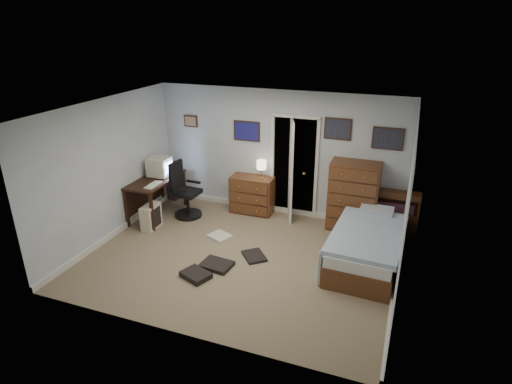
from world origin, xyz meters
TOP-DOWN VIEW (x-y plane):
  - floor at (0.00, 0.00)m, footprint 5.00×4.00m
  - computer_desk at (-2.30, 0.96)m, footprint 0.67×1.40m
  - crt_monitor at (-2.18, 1.11)m, footprint 0.42×0.39m
  - keyboard at (-2.02, 0.61)m, footprint 0.17×0.43m
  - pc_tower at (-2.00, 0.41)m, footprint 0.23×0.45m
  - office_chair at (-1.67, 1.14)m, footprint 0.58×0.58m
  - media_stack at (-2.32, 1.80)m, footprint 0.18×0.18m
  - low_dresser at (-0.46, 1.77)m, footprint 0.87×0.46m
  - table_lamp at (-0.26, 1.77)m, footprint 0.20×0.20m
  - doorway at (0.35, 2.27)m, footprint 0.96×1.12m
  - tall_dresser at (1.57, 1.75)m, footprint 0.90×0.53m
  - headboard_bookcase at (2.30, 1.86)m, footprint 0.91×0.25m
  - bed at (1.98, 0.58)m, footprint 1.18×2.07m
  - wall_posters at (0.57, 1.98)m, footprint 4.38×0.04m
  - floor_clutter at (-0.29, -0.28)m, footprint 1.33×1.75m

SIDE VIEW (x-z plane):
  - floor at x=0.00m, z-range -0.02..0.00m
  - floor_clutter at x=-0.29m, z-range -0.01..0.08m
  - pc_tower at x=-2.00m, z-range 0.00..0.48m
  - bed at x=1.98m, z-range -0.02..0.64m
  - low_dresser at x=-0.46m, z-range 0.00..0.77m
  - headboard_bookcase at x=2.30m, z-range 0.02..0.84m
  - office_chair at x=-1.67m, z-range -0.13..1.00m
  - media_stack at x=-2.32m, z-range 0.00..0.88m
  - computer_desk at x=-2.30m, z-range 0.21..1.01m
  - tall_dresser at x=1.57m, z-range 0.00..1.32m
  - keyboard at x=-2.02m, z-range 0.80..0.82m
  - crt_monitor at x=-2.18m, z-range 0.80..1.18m
  - doorway at x=0.35m, z-range -0.02..2.03m
  - table_lamp at x=-0.26m, z-range 0.85..1.23m
  - wall_posters at x=0.57m, z-range 1.45..2.05m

